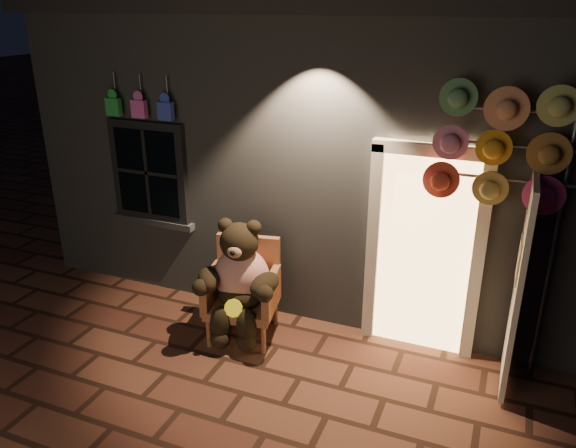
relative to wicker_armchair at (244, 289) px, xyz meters
The scene contains 5 objects.
ground 1.20m from the wicker_armchair, 65.39° to the right, with size 60.00×60.00×0.00m, color brown.
shop_building 3.28m from the wicker_armchair, 81.55° to the left, with size 7.30×5.95×3.51m.
wicker_armchair is the anchor object (origin of this frame).
teddy_bear 0.22m from the wicker_armchair, 83.04° to the right, with size 0.94×0.80×1.31m.
hat_rack 3.07m from the wicker_armchair, ahead, with size 1.57×0.22×2.78m.
Camera 1 is at (2.03, -3.82, 3.42)m, focal length 35.00 mm.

